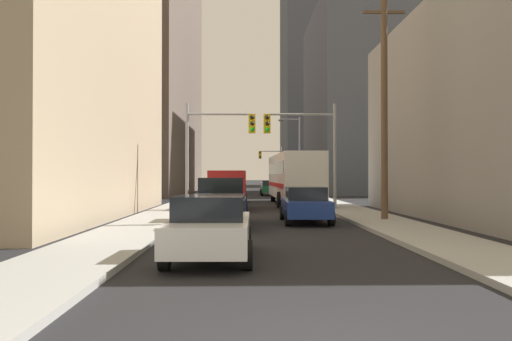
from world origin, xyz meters
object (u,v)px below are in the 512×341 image
(sedan_white, at_px, (211,227))
(traffic_signal_near_right, at_px, (304,138))
(sedan_silver, at_px, (232,192))
(sedan_green, at_px, (270,188))
(pickup_truck_navy, at_px, (220,202))
(sedan_blue, at_px, (305,204))
(city_bus, at_px, (293,176))
(traffic_signal_near_left, at_px, (217,138))
(traffic_signal_far_right, at_px, (271,161))
(cargo_van_red, at_px, (228,188))

(sedan_white, xyz_separation_m, traffic_signal_near_right, (4.08, 15.02, 3.28))
(sedan_silver, xyz_separation_m, sedan_green, (3.47, 12.55, 0.00))
(sedan_green, bearing_deg, pickup_truck_navy, -96.94)
(sedan_white, bearing_deg, sedan_blue, 68.87)
(city_bus, relative_size, sedan_white, 2.73)
(sedan_white, distance_m, traffic_signal_near_right, 15.91)
(traffic_signal_near_left, bearing_deg, sedan_white, -87.15)
(city_bus, xyz_separation_m, traffic_signal_near_right, (-0.04, -6.06, 2.13))
(traffic_signal_near_right, relative_size, traffic_signal_far_right, 1.00)
(cargo_van_red, bearing_deg, traffic_signal_near_left, -112.21)
(cargo_van_red, relative_size, sedan_silver, 1.23)
(traffic_signal_far_right, bearing_deg, sedan_blue, -91.39)
(sedan_white, height_order, traffic_signal_near_left, traffic_signal_near_left)
(city_bus, bearing_deg, sedan_white, -101.06)
(cargo_van_red, bearing_deg, sedan_white, -89.44)
(sedan_green, relative_size, traffic_signal_near_right, 0.70)
(sedan_white, distance_m, sedan_blue, 9.31)
(city_bus, relative_size, traffic_signal_near_right, 1.93)
(cargo_van_red, height_order, sedan_blue, cargo_van_red)
(cargo_van_red, bearing_deg, pickup_truck_navy, -90.08)
(sedan_silver, distance_m, traffic_signal_far_right, 31.69)
(sedan_green, xyz_separation_m, traffic_signal_near_left, (-4.07, -21.36, 3.28))
(sedan_silver, height_order, sedan_green, same)
(cargo_van_red, distance_m, sedan_silver, 7.40)
(pickup_truck_navy, distance_m, sedan_green, 28.93)
(cargo_van_red, height_order, traffic_signal_far_right, traffic_signal_far_right)
(city_bus, height_order, cargo_van_red, city_bus)
(sedan_silver, bearing_deg, sedan_green, 74.53)
(sedan_silver, bearing_deg, traffic_signal_near_left, -93.87)
(sedan_silver, height_order, traffic_signal_far_right, traffic_signal_far_right)
(sedan_white, bearing_deg, cargo_van_red, 90.56)
(traffic_signal_near_right, xyz_separation_m, traffic_signal_far_right, (0.40, 40.00, -0.04))
(sedan_green, xyz_separation_m, traffic_signal_far_right, (1.16, 18.64, 3.24))
(sedan_white, height_order, traffic_signal_near_right, traffic_signal_near_right)
(pickup_truck_navy, distance_m, sedan_white, 7.67)
(pickup_truck_navy, xyz_separation_m, sedan_green, (3.49, 28.72, -0.16))
(sedan_white, relative_size, sedan_green, 1.01)
(sedan_blue, xyz_separation_m, sedan_silver, (-3.51, 15.15, 0.00))
(sedan_silver, relative_size, traffic_signal_near_right, 0.71)
(sedan_white, height_order, traffic_signal_far_right, traffic_signal_far_right)
(sedan_green, bearing_deg, city_bus, -87.01)
(pickup_truck_navy, xyz_separation_m, sedan_white, (0.17, -7.67, -0.16))
(city_bus, bearing_deg, traffic_signal_far_right, 89.39)
(cargo_van_red, relative_size, traffic_signal_far_right, 0.87)
(sedan_white, xyz_separation_m, sedan_silver, (-0.15, 23.84, 0.00))
(cargo_van_red, relative_size, traffic_signal_near_right, 0.87)
(traffic_signal_near_left, bearing_deg, traffic_signal_far_right, 82.55)
(pickup_truck_navy, xyz_separation_m, traffic_signal_near_left, (-0.57, 7.35, 3.11))
(cargo_van_red, xyz_separation_m, traffic_signal_near_left, (-0.59, -1.44, 2.76))
(cargo_van_red, bearing_deg, traffic_signal_near_right, -18.73)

